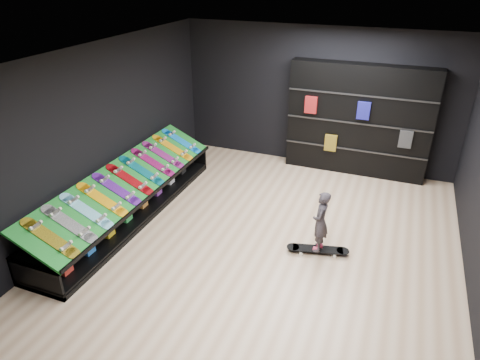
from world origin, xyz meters
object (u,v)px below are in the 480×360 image
(display_rack, at_px, (130,203))
(back_shelving, at_px, (358,121))
(floor_skateboard, at_px, (318,250))
(child, at_px, (319,232))

(display_rack, distance_m, back_shelving, 4.90)
(display_rack, height_order, back_shelving, back_shelving)
(display_rack, distance_m, floor_skateboard, 3.42)
(child, bearing_deg, floor_skateboard, 0.00)
(back_shelving, distance_m, child, 3.32)
(back_shelving, bearing_deg, display_rack, -136.39)
(back_shelving, bearing_deg, child, -91.31)
(display_rack, distance_m, child, 3.41)
(child, bearing_deg, display_rack, -90.68)
(back_shelving, xyz_separation_m, floor_skateboard, (-0.07, -3.23, -1.12))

